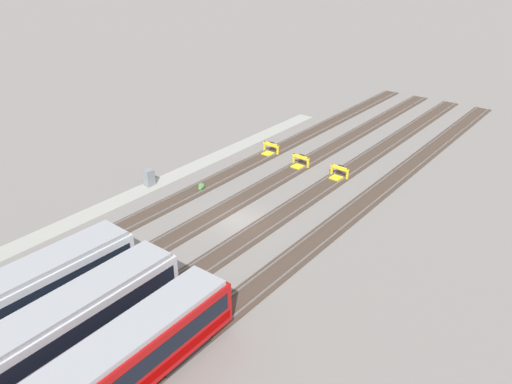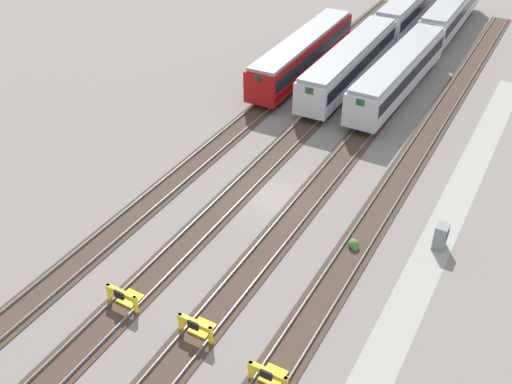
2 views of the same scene
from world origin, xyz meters
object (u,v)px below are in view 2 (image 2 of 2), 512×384
object	(u,v)px
subway_car_front_row_left_inner	(451,11)
bumper_stop_middle_track	(125,297)
subway_car_front_row_right_inner	(350,63)
subway_car_front_row_centre	(398,73)
bumper_stop_near_inner_track	(198,327)
bumper_stop_nearest_track	(270,375)
subway_car_front_row_leftmost	(411,6)
weed_clump	(354,244)
electrical_cabinet	(441,236)
subway_car_front_row_rightmost	(303,54)

from	to	relation	value
subway_car_front_row_left_inner	bumper_stop_middle_track	xyz separation A→B (m)	(-50.88, 4.49, -1.53)
subway_car_front_row_left_inner	subway_car_front_row_right_inner	xyz separation A→B (m)	(-19.03, 4.46, 0.00)
subway_car_front_row_centre	bumper_stop_near_inner_track	world-z (taller)	subway_car_front_row_centre
bumper_stop_nearest_track	subway_car_front_row_leftmost	bearing A→B (deg)	10.02
bumper_stop_nearest_track	weed_clump	xyz separation A→B (m)	(11.04, 0.15, -0.27)
bumper_stop_nearest_track	weed_clump	world-z (taller)	bumper_stop_nearest_track
subway_car_front_row_centre	weed_clump	distance (m)	22.12
electrical_cabinet	subway_car_front_row_rightmost	bearing A→B (deg)	43.35
subway_car_front_row_centre	bumper_stop_nearest_track	xyz separation A→B (m)	(-32.64, -4.55, -1.53)
subway_car_front_row_leftmost	subway_car_front_row_left_inner	size ratio (longest dim) A/B	1.00
subway_car_front_row_left_inner	bumper_stop_nearest_track	distance (m)	51.90
bumper_stop_middle_track	electrical_cabinet	world-z (taller)	electrical_cabinet
subway_car_front_row_leftmost	weed_clump	bearing A→B (deg)	-167.51
subway_car_front_row_right_inner	bumper_stop_middle_track	xyz separation A→B (m)	(-31.85, 0.03, -1.53)
subway_car_front_row_left_inner	bumper_stop_middle_track	distance (m)	51.10
electrical_cabinet	subway_car_front_row_centre	bearing A→B (deg)	24.92
subway_car_front_row_left_inner	weed_clump	size ratio (longest dim) A/B	19.59
subway_car_front_row_right_inner	weed_clump	world-z (taller)	subway_car_front_row_right_inner
subway_car_front_row_centre	subway_car_front_row_rightmost	world-z (taller)	same
subway_car_front_row_leftmost	bumper_stop_nearest_track	world-z (taller)	subway_car_front_row_leftmost
bumper_stop_middle_track	weed_clump	world-z (taller)	bumper_stop_middle_track
subway_car_front_row_centre	subway_car_front_row_left_inner	bearing A→B (deg)	0.19
subway_car_front_row_right_inner	bumper_stop_near_inner_track	distance (m)	32.11
subway_car_front_row_right_inner	bumper_stop_nearest_track	world-z (taller)	subway_car_front_row_right_inner
subway_car_front_row_rightmost	bumper_stop_middle_track	bearing A→B (deg)	-171.78
bumper_stop_near_inner_track	bumper_stop_middle_track	distance (m)	4.55
bumper_stop_middle_track	bumper_stop_nearest_track	bearing A→B (deg)	-94.96
subway_car_front_row_right_inner	weed_clump	distance (m)	23.44
subway_car_front_row_leftmost	subway_car_front_row_right_inner	xyz separation A→B (m)	(-18.69, -0.01, 0.00)
subway_car_front_row_left_inner	electrical_cabinet	bearing A→B (deg)	-166.81
subway_car_front_row_right_inner	bumper_stop_near_inner_track	xyz separation A→B (m)	(-31.75, -4.52, -1.53)
subway_car_front_row_centre	subway_car_front_row_rightmost	size ratio (longest dim) A/B	1.00
weed_clump	bumper_stop_middle_track	bearing A→B (deg)	138.88
subway_car_front_row_rightmost	bumper_stop_near_inner_track	bearing A→B (deg)	-163.92
subway_car_front_row_rightmost	bumper_stop_near_inner_track	size ratio (longest dim) A/B	9.00
bumper_stop_middle_track	subway_car_front_row_rightmost	bearing A→B (deg)	8.22
bumper_stop_nearest_track	electrical_cabinet	xyz separation A→B (m)	(13.55, -4.32, 0.29)
subway_car_front_row_leftmost	bumper_stop_near_inner_track	world-z (taller)	subway_car_front_row_leftmost
subway_car_front_row_rightmost	bumper_stop_nearest_track	bearing A→B (deg)	-157.23
subway_car_front_row_right_inner	weed_clump	bearing A→B (deg)	-157.57
subway_car_front_row_leftmost	subway_car_front_row_centre	bearing A→B (deg)	-166.40
subway_car_front_row_centre	electrical_cabinet	bearing A→B (deg)	-155.08
subway_car_front_row_centre	bumper_stop_near_inner_track	bearing A→B (deg)	-179.99
subway_car_front_row_rightmost	bumper_stop_nearest_track	size ratio (longest dim) A/B	9.02
bumper_stop_nearest_track	electrical_cabinet	size ratio (longest dim) A/B	1.25
subway_car_front_row_right_inner	bumper_stop_near_inner_track	bearing A→B (deg)	-171.90
electrical_cabinet	weed_clump	size ratio (longest dim) A/B	1.74
subway_car_front_row_rightmost	subway_car_front_row_centre	bearing A→B (deg)	-90.00
subway_car_front_row_right_inner	subway_car_front_row_left_inner	bearing A→B (deg)	-13.18
subway_car_front_row_left_inner	electrical_cabinet	xyz separation A→B (m)	(-38.12, -8.93, -1.24)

